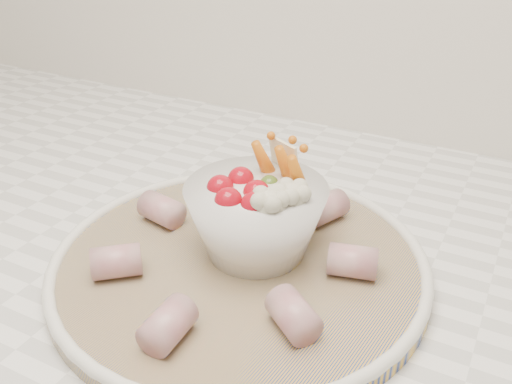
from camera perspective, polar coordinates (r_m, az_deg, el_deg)
The scene contains 3 objects.
serving_platter at distance 0.57m, azimuth -1.67°, elevation -7.06°, with size 0.41×0.41×0.02m.
veggie_bowl at distance 0.56m, azimuth 0.09°, elevation -2.41°, with size 0.14×0.14×0.11m.
cured_meat_rolls at distance 0.56m, azimuth -1.81°, elevation -5.39°, with size 0.27×0.28×0.03m.
Camera 1 is at (0.34, 0.96, 1.27)m, focal length 40.00 mm.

